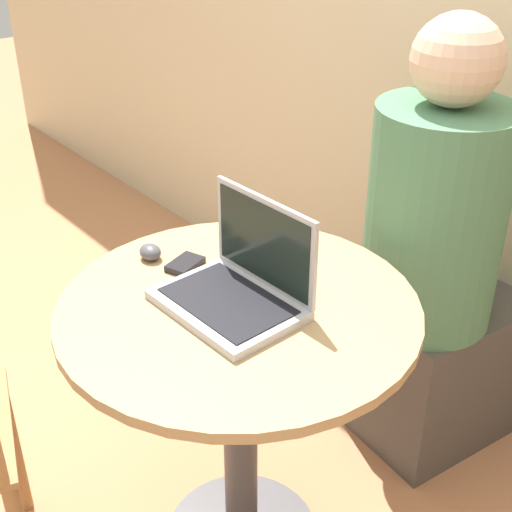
% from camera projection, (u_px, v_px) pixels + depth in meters
% --- Properties ---
extents(round_table, '(0.79, 0.79, 0.74)m').
position_uv_depth(round_table, '(240.00, 371.00, 1.62)').
color(round_table, '#4C4C51').
rests_on(round_table, ground_plane).
extents(laptop, '(0.31, 0.23, 0.23)m').
position_uv_depth(laptop, '(239.00, 283.00, 1.51)').
color(laptop, '#B7B7BC').
rests_on(laptop, round_table).
extents(cell_phone, '(0.08, 0.10, 0.02)m').
position_uv_depth(cell_phone, '(184.00, 265.00, 1.66)').
color(cell_phone, black).
rests_on(cell_phone, round_table).
extents(computer_mouse, '(0.06, 0.05, 0.04)m').
position_uv_depth(computer_mouse, '(150.00, 252.00, 1.69)').
color(computer_mouse, '#4C4C51').
rests_on(computer_mouse, round_table).
extents(person_seated, '(0.40, 0.57, 1.28)m').
position_uv_depth(person_seated, '(440.00, 285.00, 1.99)').
color(person_seated, '#4C4742').
rests_on(person_seated, ground_plane).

